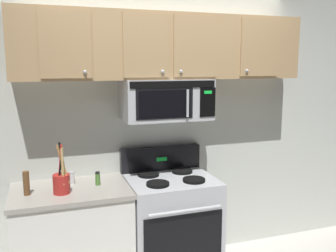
{
  "coord_description": "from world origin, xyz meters",
  "views": [
    {
      "loc": [
        -1.02,
        -2.48,
        1.88
      ],
      "look_at": [
        0.0,
        0.49,
        1.35
      ],
      "focal_mm": 39.47,
      "sensor_mm": 36.0,
      "label": 1
    }
  ],
  "objects_px": {
    "stove_range": "(170,225)",
    "salt_shaker": "(72,178)",
    "over_range_microwave": "(166,100)",
    "utensil_crock_red": "(62,181)",
    "spice_jar": "(98,178)",
    "pepper_mill": "(26,183)"
  },
  "relations": [
    {
      "from": "spice_jar",
      "to": "salt_shaker",
      "type": "bearing_deg",
      "value": 154.49
    },
    {
      "from": "stove_range",
      "to": "pepper_mill",
      "type": "distance_m",
      "value": 1.28
    },
    {
      "from": "stove_range",
      "to": "salt_shaker",
      "type": "distance_m",
      "value": 0.96
    },
    {
      "from": "stove_range",
      "to": "salt_shaker",
      "type": "xyz_separation_m",
      "value": [
        -0.82,
        0.12,
        0.48
      ]
    },
    {
      "from": "stove_range",
      "to": "spice_jar",
      "type": "distance_m",
      "value": 0.79
    },
    {
      "from": "pepper_mill",
      "to": "over_range_microwave",
      "type": "bearing_deg",
      "value": 7.55
    },
    {
      "from": "spice_jar",
      "to": "stove_range",
      "type": "bearing_deg",
      "value": -2.12
    },
    {
      "from": "over_range_microwave",
      "to": "salt_shaker",
      "type": "xyz_separation_m",
      "value": [
        -0.82,
        0.0,
        -0.62
      ]
    },
    {
      "from": "utensil_crock_red",
      "to": "over_range_microwave",
      "type": "bearing_deg",
      "value": 12.55
    },
    {
      "from": "utensil_crock_red",
      "to": "pepper_mill",
      "type": "height_order",
      "value": "utensil_crock_red"
    },
    {
      "from": "stove_range",
      "to": "pepper_mill",
      "type": "bearing_deg",
      "value": -178.13
    },
    {
      "from": "pepper_mill",
      "to": "utensil_crock_red",
      "type": "bearing_deg",
      "value": -10.81
    },
    {
      "from": "over_range_microwave",
      "to": "spice_jar",
      "type": "bearing_deg",
      "value": -171.47
    },
    {
      "from": "pepper_mill",
      "to": "spice_jar",
      "type": "relative_size",
      "value": 1.65
    },
    {
      "from": "over_range_microwave",
      "to": "spice_jar",
      "type": "height_order",
      "value": "over_range_microwave"
    },
    {
      "from": "utensil_crock_red",
      "to": "salt_shaker",
      "type": "relative_size",
      "value": 3.84
    },
    {
      "from": "stove_range",
      "to": "utensil_crock_red",
      "type": "xyz_separation_m",
      "value": [
        -0.91,
        -0.09,
        0.53
      ]
    },
    {
      "from": "utensil_crock_red",
      "to": "spice_jar",
      "type": "bearing_deg",
      "value": 20.79
    },
    {
      "from": "stove_range",
      "to": "utensil_crock_red",
      "type": "relative_size",
      "value": 2.82
    },
    {
      "from": "stove_range",
      "to": "spice_jar",
      "type": "relative_size",
      "value": 10.04
    },
    {
      "from": "over_range_microwave",
      "to": "salt_shaker",
      "type": "distance_m",
      "value": 1.03
    },
    {
      "from": "over_range_microwave",
      "to": "utensil_crock_red",
      "type": "distance_m",
      "value": 1.1
    }
  ]
}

